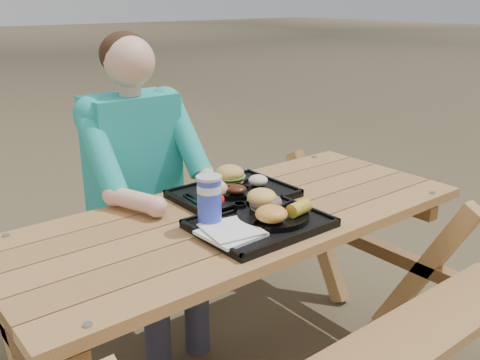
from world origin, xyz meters
TOP-DOWN VIEW (x-y plane):
  - picnic_table at (0.00, 0.00)m, footprint 1.80×1.49m
  - tray_near at (-0.03, -0.15)m, footprint 0.45×0.35m
  - tray_far at (0.08, 0.15)m, footprint 0.45×0.35m
  - plate_near at (0.03, -0.15)m, footprint 0.26×0.26m
  - plate_far at (0.11, 0.16)m, footprint 0.26×0.26m
  - napkin_stack at (-0.17, -0.17)m, footprint 0.19×0.19m
  - soda_cup at (-0.18, -0.06)m, footprint 0.08×0.08m
  - condiment_bbq at (-0.02, -0.02)m, footprint 0.05×0.05m
  - condiment_mustard at (0.04, -0.03)m, footprint 0.05×0.05m
  - sandwich at (0.04, -0.10)m, footprint 0.11×0.11m
  - mac_cheese at (-0.03, -0.20)m, footprint 0.11×0.11m
  - corn_cob at (0.09, -0.22)m, footprint 0.10×0.10m
  - cutlery_far at (-0.08, 0.17)m, footprint 0.04×0.16m
  - burger at (0.12, 0.21)m, footprint 0.12×0.12m
  - baked_beans at (0.05, 0.09)m, footprint 0.07×0.07m
  - potato_salad at (0.18, 0.10)m, footprint 0.08×0.08m
  - diner at (-0.13, 0.57)m, footprint 0.48×0.84m

SIDE VIEW (x-z plane):
  - picnic_table at x=0.00m, z-range 0.00..0.75m
  - diner at x=-0.13m, z-range 0.00..1.28m
  - tray_near at x=-0.03m, z-range 0.75..0.77m
  - tray_far at x=0.08m, z-range 0.75..0.77m
  - cutlery_far at x=-0.08m, z-range 0.77..0.78m
  - plate_near at x=0.03m, z-range 0.77..0.79m
  - plate_far at x=0.11m, z-range 0.77..0.79m
  - napkin_stack at x=-0.17m, z-range 0.77..0.79m
  - condiment_bbq at x=-0.02m, z-range 0.77..0.80m
  - condiment_mustard at x=0.04m, z-range 0.77..0.80m
  - baked_beans at x=0.05m, z-range 0.79..0.82m
  - potato_salad at x=0.18m, z-range 0.79..0.83m
  - corn_cob at x=0.09m, z-range 0.79..0.84m
  - mac_cheese at x=-0.03m, z-range 0.79..0.85m
  - burger at x=0.12m, z-range 0.79..0.90m
  - sandwich at x=0.04m, z-range 0.79..0.91m
  - soda_cup at x=-0.18m, z-range 0.77..0.94m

